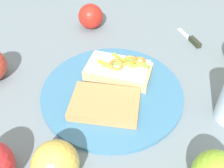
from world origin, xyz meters
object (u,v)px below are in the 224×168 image
Objects in this scene: sandwich at (119,70)px; apple_3 at (55,164)px; plate at (112,92)px; knife at (192,40)px; apple_4 at (91,16)px; bread_slice_side at (105,104)px.

sandwich is 2.11× the size of apple_3.
sandwich is at bearing 11.26° from apple_3.
plate is 3.36× the size of knife.
plate is at bearing -91.91° from sandwich.
apple_4 is at bearing 125.52° from sandwich.
bread_slice_side is at bearing -90.96° from sandwich.
apple_4 is (0.41, 0.25, -0.00)m from apple_3.
apple_3 is at bearing -148.48° from apple_4.
sandwich is 1.77× the size of knife.
apple_4 is at bearing 107.10° from bread_slice_side.
apple_4 is (0.19, 0.21, 0.03)m from plate.
apple_3 reaches higher than sandwich.
plate is 1.90× the size of sandwich.
sandwich is 0.26m from knife.
sandwich reaches higher than plate.
sandwich is (0.05, 0.01, 0.02)m from plate.
knife is at bearing -69.45° from apple_4.
plate is 0.22m from apple_3.
plate is at bearing 82.11° from bread_slice_side.
plate is at bearing -132.36° from apple_4.
apple_4 reaches higher than sandwich.
sandwich is at bearing -126.10° from apple_4.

